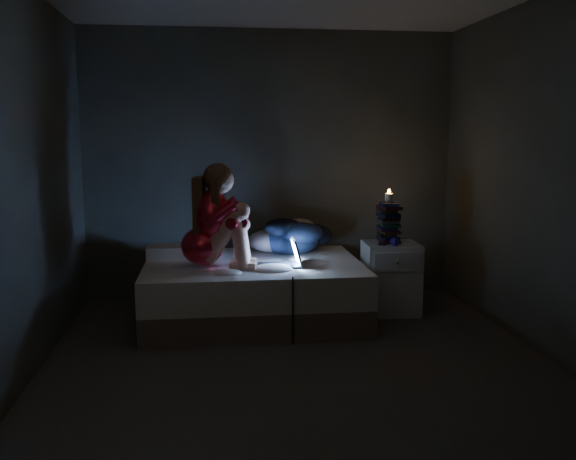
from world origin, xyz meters
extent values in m
cube|color=#272422|center=(0.00, 0.00, -0.01)|extent=(3.60, 3.80, 0.02)
cube|color=#32352C|center=(0.00, 1.91, 1.30)|extent=(3.60, 0.02, 2.60)
cube|color=#32352C|center=(0.00, -1.91, 1.30)|extent=(3.60, 0.02, 2.60)
cube|color=#32352C|center=(-1.81, 0.00, 1.30)|extent=(0.02, 3.80, 2.60)
cube|color=#32352C|center=(1.81, 0.00, 1.30)|extent=(0.02, 3.80, 2.60)
cube|color=white|center=(-0.97, 1.35, 0.57)|extent=(0.40, 0.28, 0.11)
cube|color=silver|center=(1.00, 1.14, 0.32)|extent=(0.50, 0.45, 0.64)
cylinder|color=beige|center=(0.99, 1.20, 1.04)|extent=(0.07, 0.07, 0.08)
cube|color=black|center=(0.91, 1.09, 0.65)|extent=(0.11, 0.15, 0.01)
sphere|color=navy|center=(1.00, 1.00, 0.68)|extent=(0.08, 0.08, 0.08)
camera|label=1|loc=(-0.61, -4.19, 1.61)|focal=38.83mm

